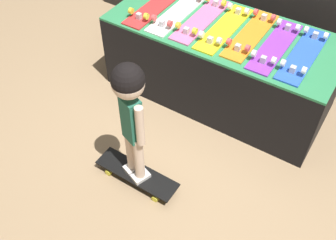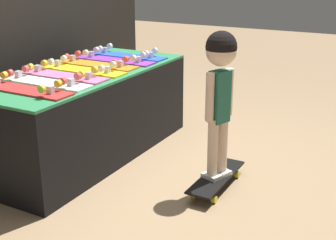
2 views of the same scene
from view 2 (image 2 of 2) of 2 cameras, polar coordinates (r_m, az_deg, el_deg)
name	(u,v)px [view 2 (image 2 of 2)]	position (r m, az deg, el deg)	size (l,w,h in m)	color
ground_plane	(146,167)	(3.78, -2.72, -5.73)	(16.00, 16.00, 0.00)	#9E7F5B
back_wall	(4,0)	(4.34, -19.37, 13.66)	(3.98, 0.10, 2.51)	black
display_rack	(84,113)	(3.97, -10.19, 0.82)	(1.97, 0.87, 0.72)	black
skateboard_red_on_rack	(23,88)	(3.37, -17.30, 3.69)	(0.19, 0.77, 0.09)	red
skateboard_white_on_rack	(44,81)	(3.54, -14.89, 4.60)	(0.19, 0.77, 0.09)	white
skateboard_pink_on_rack	(63,75)	(3.71, -12.73, 5.42)	(0.19, 0.77, 0.09)	pink
skateboard_yellow_on_rack	(82,69)	(3.87, -10.44, 6.13)	(0.19, 0.77, 0.09)	yellow
skateboard_orange_on_rack	(96,64)	(4.06, -8.79, 6.82)	(0.19, 0.77, 0.09)	orange
skateboard_purple_on_rack	(114,59)	(4.22, -6.58, 7.37)	(0.19, 0.77, 0.09)	purple
skateboard_blue_on_rack	(127,55)	(4.40, -4.99, 7.92)	(0.19, 0.77, 0.09)	blue
skateboard_on_floor	(216,178)	(3.45, 5.92, -7.05)	(0.68, 0.19, 0.09)	black
child	(220,77)	(3.19, 6.38, 5.18)	(0.24, 0.21, 1.05)	silver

